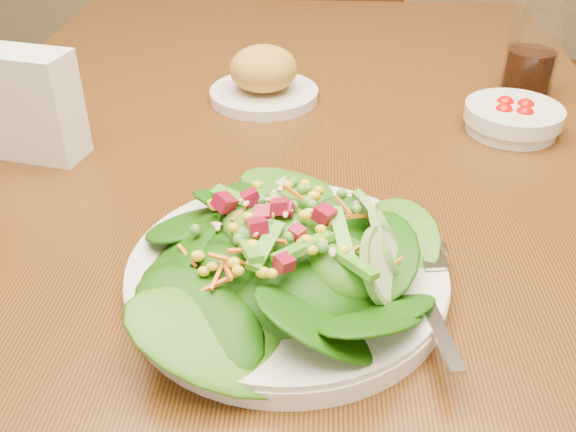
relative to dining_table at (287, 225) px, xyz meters
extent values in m
cube|color=#573316|center=(0.00, 0.00, 0.08)|extent=(0.90, 1.40, 0.04)
cylinder|color=#42220B|center=(-0.39, 0.64, -0.29)|extent=(0.07, 0.07, 0.71)
cylinder|color=#42220B|center=(0.39, 0.64, -0.29)|extent=(0.07, 0.07, 0.71)
cube|color=#42220B|center=(0.03, 1.09, -0.26)|extent=(0.44, 0.44, 0.04)
cylinder|color=#42220B|center=(0.15, 1.28, -0.46)|extent=(0.04, 0.04, 0.37)
cylinder|color=#42220B|center=(-0.16, 1.22, -0.46)|extent=(0.04, 0.04, 0.37)
cylinder|color=#42220B|center=(0.22, 0.96, -0.46)|extent=(0.04, 0.04, 0.37)
cylinder|color=#42220B|center=(-0.10, 0.90, -0.46)|extent=(0.04, 0.04, 0.37)
cube|color=#42220B|center=(0.06, 0.92, -0.04)|extent=(0.36, 0.09, 0.41)
cylinder|color=silver|center=(0.01, -0.24, 0.11)|extent=(0.28, 0.28, 0.02)
ellipsoid|color=#0E3609|center=(0.01, -0.24, 0.14)|extent=(0.19, 0.19, 0.04)
cube|color=silver|center=(0.13, -0.27, 0.12)|extent=(0.05, 0.18, 0.01)
cylinder|color=silver|center=(-0.04, 0.17, 0.11)|extent=(0.15, 0.15, 0.02)
ellipsoid|color=#A67928|center=(-0.04, 0.17, 0.15)|extent=(0.10, 0.10, 0.06)
cylinder|color=silver|center=(0.29, 0.08, 0.12)|extent=(0.12, 0.12, 0.04)
sphere|color=#C80900|center=(0.30, 0.09, 0.13)|extent=(0.02, 0.02, 0.02)
sphere|color=#C80900|center=(0.28, 0.10, 0.13)|extent=(0.02, 0.02, 0.02)
sphere|color=#C80900|center=(0.27, 0.08, 0.13)|extent=(0.02, 0.02, 0.02)
sphere|color=#C80900|center=(0.30, 0.07, 0.13)|extent=(0.02, 0.02, 0.02)
cylinder|color=silver|center=(0.34, 0.22, 0.16)|extent=(0.07, 0.07, 0.13)
cylinder|color=black|center=(0.34, 0.22, 0.13)|extent=(0.07, 0.07, 0.06)
cube|color=white|center=(-0.29, -0.01, 0.17)|extent=(0.11, 0.07, 0.13)
cube|color=white|center=(-0.29, -0.01, 0.18)|extent=(0.09, 0.06, 0.11)
camera|label=1|loc=(0.04, -0.69, 0.47)|focal=40.00mm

